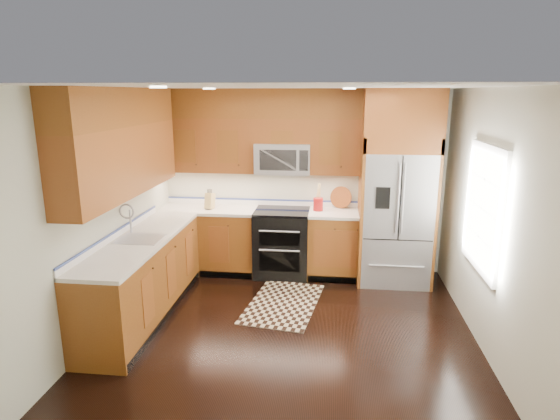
# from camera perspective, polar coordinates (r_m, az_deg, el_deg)

# --- Properties ---
(ground) EXTENTS (4.00, 4.00, 0.00)m
(ground) POSITION_cam_1_polar(r_m,az_deg,el_deg) (5.30, 0.95, -14.59)
(ground) COLOR black
(ground) RESTS_ON ground
(wall_back) EXTENTS (4.00, 0.02, 2.60)m
(wall_back) POSITION_cam_1_polar(r_m,az_deg,el_deg) (6.76, 2.67, 3.49)
(wall_back) COLOR beige
(wall_back) RESTS_ON ground
(wall_left) EXTENTS (0.02, 4.00, 2.60)m
(wall_left) POSITION_cam_1_polar(r_m,az_deg,el_deg) (5.38, -20.71, -0.20)
(wall_left) COLOR beige
(wall_left) RESTS_ON ground
(wall_right) EXTENTS (0.02, 4.00, 2.60)m
(wall_right) POSITION_cam_1_polar(r_m,az_deg,el_deg) (5.04, 24.31, -1.48)
(wall_right) COLOR beige
(wall_right) RESTS_ON ground
(window) EXTENTS (0.04, 1.10, 1.30)m
(window) POSITION_cam_1_polar(r_m,az_deg,el_deg) (5.19, 23.53, 0.17)
(window) COLOR white
(window) RESTS_ON ground
(base_cabinets) EXTENTS (2.85, 3.00, 0.90)m
(base_cabinets) POSITION_cam_1_polar(r_m,az_deg,el_deg) (6.14, -9.76, -6.04)
(base_cabinets) COLOR brown
(base_cabinets) RESTS_ON ground
(countertop) EXTENTS (2.86, 3.01, 0.04)m
(countertop) POSITION_cam_1_polar(r_m,az_deg,el_deg) (6.07, -8.35, -1.57)
(countertop) COLOR silver
(countertop) RESTS_ON base_cabinets
(upper_cabinets) EXTENTS (2.85, 3.00, 1.15)m
(upper_cabinets) POSITION_cam_1_polar(r_m,az_deg,el_deg) (5.95, -9.14, 8.94)
(upper_cabinets) COLOR brown
(upper_cabinets) RESTS_ON ground
(range) EXTENTS (0.76, 0.67, 0.95)m
(range) POSITION_cam_1_polar(r_m,az_deg,el_deg) (6.66, 0.24, -4.03)
(range) COLOR black
(range) RESTS_ON ground
(microwave) EXTENTS (0.76, 0.40, 0.42)m
(microwave) POSITION_cam_1_polar(r_m,az_deg,el_deg) (6.52, 0.37, 6.32)
(microwave) COLOR #B2B2B7
(microwave) RESTS_ON ground
(refrigerator) EXTENTS (0.98, 0.75, 2.60)m
(refrigerator) POSITION_cam_1_polar(r_m,az_deg,el_deg) (6.43, 14.07, 2.57)
(refrigerator) COLOR #B2B2B7
(refrigerator) RESTS_ON ground
(sink_faucet) EXTENTS (0.54, 0.44, 0.37)m
(sink_faucet) POSITION_cam_1_polar(r_m,az_deg,el_deg) (5.54, -16.94, -2.78)
(sink_faucet) COLOR #B2B2B7
(sink_faucet) RESTS_ON countertop
(rug) EXTENTS (0.98, 1.43, 0.01)m
(rug) POSITION_cam_1_polar(r_m,az_deg,el_deg) (5.92, 0.41, -11.31)
(rug) COLOR black
(rug) RESTS_ON ground
(knife_block) EXTENTS (0.13, 0.16, 0.28)m
(knife_block) POSITION_cam_1_polar(r_m,az_deg,el_deg) (6.72, -8.55, 1.15)
(knife_block) COLOR tan
(knife_block) RESTS_ON countertop
(utensil_crock) EXTENTS (0.17, 0.17, 0.38)m
(utensil_crock) POSITION_cam_1_polar(r_m,az_deg,el_deg) (6.54, 4.68, 1.05)
(utensil_crock) COLOR maroon
(utensil_crock) RESTS_ON countertop
(cutting_board) EXTENTS (0.41, 0.41, 0.02)m
(cutting_board) POSITION_cam_1_polar(r_m,az_deg,el_deg) (6.76, 7.39, 0.36)
(cutting_board) COLOR brown
(cutting_board) RESTS_ON countertop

